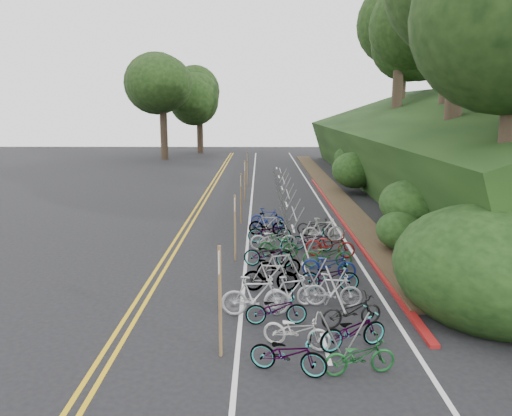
# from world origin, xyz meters

# --- Properties ---
(ground) EXTENTS (120.00, 120.00, 0.00)m
(ground) POSITION_xyz_m (0.00, 0.00, 0.00)
(ground) COLOR black
(ground) RESTS_ON ground
(road_markings) EXTENTS (7.47, 80.00, 0.01)m
(road_markings) POSITION_xyz_m (0.63, 10.10, 0.00)
(road_markings) COLOR gold
(road_markings) RESTS_ON ground
(red_curb) EXTENTS (0.25, 28.00, 0.10)m
(red_curb) POSITION_xyz_m (5.70, 12.00, 0.05)
(red_curb) COLOR maroon
(red_curb) RESTS_ON ground
(embankment) EXTENTS (14.30, 48.14, 9.11)m
(embankment) POSITION_xyz_m (12.96, 19.04, 2.57)
(embankment) COLOR black
(embankment) RESTS_ON ground
(tree_cluster) EXTENTS (32.25, 53.88, 18.03)m
(tree_cluster) POSITION_xyz_m (9.76, 22.04, 11.26)
(tree_cluster) COLOR #2D2319
(tree_cluster) RESTS_ON ground
(bike_rack_front) EXTENTS (1.14, 3.32, 1.16)m
(bike_rack_front) POSITION_xyz_m (3.43, -0.92, 0.87)
(bike_rack_front) COLOR gray
(bike_rack_front) RESTS_ON ground
(bike_racks_rest) EXTENTS (1.14, 23.00, 1.17)m
(bike_racks_rest) POSITION_xyz_m (3.00, 13.00, 0.85)
(bike_racks_rest) COLOR gray
(bike_racks_rest) RESTS_ON ground
(signpost_near) EXTENTS (0.08, 0.40, 2.65)m
(signpost_near) POSITION_xyz_m (0.62, -2.37, 1.51)
(signpost_near) COLOR brown
(signpost_near) RESTS_ON ground
(signposts_rest) EXTENTS (0.08, 18.40, 2.50)m
(signposts_rest) POSITION_xyz_m (0.60, 14.00, 1.43)
(signposts_rest) COLOR brown
(signposts_rest) RESTS_ON ground
(bike_front) EXTENTS (0.58, 1.91, 1.14)m
(bike_front) POSITION_xyz_m (1.41, -0.09, 0.57)
(bike_front) COLOR #9E9EA3
(bike_front) RESTS_ON ground
(bike_valet) EXTENTS (3.39, 14.88, 1.08)m
(bike_valet) POSITION_xyz_m (2.97, 3.34, 0.47)
(bike_valet) COLOR slate
(bike_valet) RESTS_ON ground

